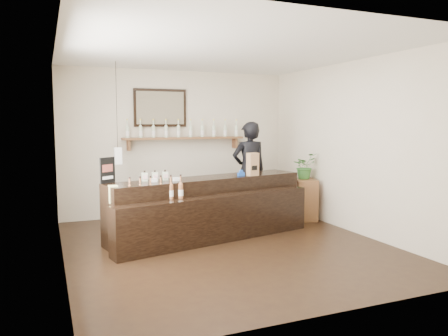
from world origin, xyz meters
TOP-DOWN VIEW (x-y plane):
  - ground at (0.00, 0.00)m, footprint 5.00×5.00m
  - room_shell at (0.00, 0.00)m, footprint 5.00×5.00m
  - back_wall_decor at (-0.16, 2.37)m, footprint 2.66×0.96m
  - counter at (-0.04, 0.58)m, footprint 3.38×1.58m
  - promo_sign at (-1.60, 0.64)m, footprint 0.23×0.17m
  - paper_bag at (0.73, 0.64)m, footprint 0.19×0.15m
  - tape_dispenser at (0.54, 0.69)m, footprint 0.12×0.06m
  - side_cabinet at (2.00, 1.06)m, footprint 0.49×0.60m
  - potted_plant at (2.00, 1.06)m, footprint 0.52×0.48m
  - shopkeeper at (1.10, 1.55)m, footprint 0.75×0.50m

SIDE VIEW (x-z plane):
  - ground at x=0.00m, z-range 0.00..0.00m
  - side_cabinet at x=2.00m, z-range 0.00..0.76m
  - counter at x=-0.04m, z-range -0.11..0.98m
  - tape_dispenser at x=0.54m, z-range 0.92..1.02m
  - potted_plant at x=2.00m, z-range 0.76..1.24m
  - shopkeeper at x=1.10m, z-range 0.00..2.06m
  - promo_sign at x=-1.60m, z-range 0.93..1.30m
  - paper_bag at x=0.73m, z-range 0.93..1.31m
  - room_shell at x=0.00m, z-range -0.80..4.20m
  - back_wall_decor at x=-0.16m, z-range 0.91..2.60m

